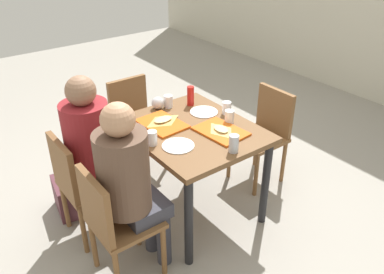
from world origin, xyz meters
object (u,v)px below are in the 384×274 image
object	(u,v)px
chair_near_left	(80,181)
plastic_cup_a	(227,108)
tray_red_near	(162,124)
soda_can	(234,144)
tray_red_far	(221,131)
person_in_red	(94,145)
plastic_cup_b	(152,138)
chair_far_side	(266,129)
paper_plate_near_edge	(178,146)
pizza_slice_b	(221,130)
pizza_slice_a	(163,120)
person_in_brown_jacket	(129,179)
main_table	(192,141)
handbag	(66,197)
chair_near_right	(113,219)
plastic_cup_c	(168,101)
chair_left_end	(134,118)
plastic_cup_d	(229,117)
condiment_bottle	(191,96)
foil_bundle	(158,103)
paper_plate_center	(204,112)

from	to	relation	value
chair_near_left	plastic_cup_a	xyz separation A→B (m)	(0.23, 1.16, 0.32)
tray_red_near	soda_can	xyz separation A→B (m)	(0.60, 0.17, 0.05)
tray_red_near	tray_red_far	distance (m)	0.44
person_in_red	plastic_cup_b	distance (m)	0.42
chair_far_side	paper_plate_near_edge	bearing A→B (deg)	-81.72
pizza_slice_b	chair_far_side	bearing A→B (deg)	104.85
tray_red_near	pizza_slice_a	distance (m)	0.03
person_in_brown_jacket	plastic_cup_a	bearing A→B (deg)	105.14
main_table	handbag	distance (m)	1.14
paper_plate_near_edge	chair_near_right	bearing A→B (deg)	-80.06
pizza_slice_b	plastic_cup_c	distance (m)	0.59
chair_near_right	tray_red_far	xyz separation A→B (m)	(-0.08, 0.93, 0.28)
chair_left_end	plastic_cup_d	world-z (taller)	plastic_cup_d
person_in_brown_jacket	soda_can	size ratio (longest dim) A/B	10.25
chair_near_right	paper_plate_near_edge	world-z (taller)	chair_near_right
soda_can	condiment_bottle	xyz separation A→B (m)	(-0.75, 0.21, 0.02)
plastic_cup_a	plastic_cup_b	distance (m)	0.71
paper_plate_near_edge	plastic_cup_a	bearing A→B (deg)	106.66
plastic_cup_d	plastic_cup_b	bearing A→B (deg)	-96.82
chair_near_right	pizza_slice_a	size ratio (longest dim) A/B	3.69
handbag	paper_plate_near_edge	bearing A→B (deg)	38.07
foil_bundle	chair_near_right	bearing A→B (deg)	-49.11
chair_left_end	plastic_cup_b	world-z (taller)	plastic_cup_b
person_in_red	pizza_slice_a	bearing A→B (deg)	83.91
condiment_bottle	main_table	bearing A→B (deg)	-35.26
person_in_red	plastic_cup_a	world-z (taller)	person_in_red
main_table	person_in_red	xyz separation A→B (m)	(-0.25, -0.66, 0.08)
chair_near_right	chair_left_end	xyz separation A→B (m)	(-1.14, 0.80, 0.00)
paper_plate_near_edge	pizza_slice_b	size ratio (longest dim) A/B	1.08
plastic_cup_d	condiment_bottle	world-z (taller)	condiment_bottle
tray_red_near	plastic_cup_b	size ratio (longest dim) A/B	3.60
plastic_cup_b	condiment_bottle	world-z (taller)	condiment_bottle
plastic_cup_a	plastic_cup_d	xyz separation A→B (m)	(0.13, -0.08, 0.00)
chair_far_side	soda_can	size ratio (longest dim) A/B	6.89
plastic_cup_a	condiment_bottle	distance (m)	0.33
chair_far_side	paper_plate_center	distance (m)	0.65
chair_near_left	chair_near_right	xyz separation A→B (m)	(0.50, 0.00, 0.00)
chair_near_right	chair_far_side	xyz separation A→B (m)	(-0.25, 1.61, 0.00)
chair_far_side	plastic_cup_c	xyz separation A→B (m)	(-0.40, -0.74, 0.32)
main_table	plastic_cup_d	world-z (taller)	plastic_cup_d
main_table	chair_near_left	bearing A→B (deg)	-107.34
tray_red_near	handbag	distance (m)	1.02
main_table	plastic_cup_d	bearing A→B (deg)	69.79
plastic_cup_c	soda_can	distance (m)	0.83
paper_plate_center	pizza_slice_b	distance (m)	0.35
chair_near_left	plastic_cup_a	size ratio (longest dim) A/B	8.41
chair_near_right	chair_far_side	distance (m)	1.63
paper_plate_center	main_table	bearing A→B (deg)	-56.87
pizza_slice_b	foil_bundle	distance (m)	0.62
paper_plate_near_edge	chair_left_end	bearing A→B (deg)	167.45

